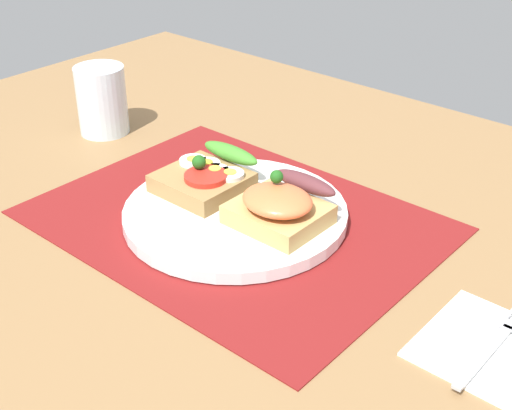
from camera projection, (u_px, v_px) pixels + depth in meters
ground_plane at (236, 233)px, 78.46cm from camera, size 120.00×90.00×3.20cm
placemat at (235, 220)px, 77.59cm from camera, size 42.28×31.79×0.30cm
plate at (235, 213)px, 77.17cm from camera, size 24.51×24.51×1.38cm
sandwich_egg_tomato at (207, 176)px, 79.97cm from camera, size 9.22×10.25×4.25cm
sandwich_salmon at (282, 205)px, 73.28cm from camera, size 9.32×9.65×5.66cm
napkin at (494, 349)px, 59.18cm from camera, size 11.71×11.52×0.60cm
fork at (496, 342)px, 59.22cm from camera, size 1.62×13.38×0.32cm
drinking_glass at (102, 100)px, 96.27cm from camera, size 6.79×6.79×9.37cm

